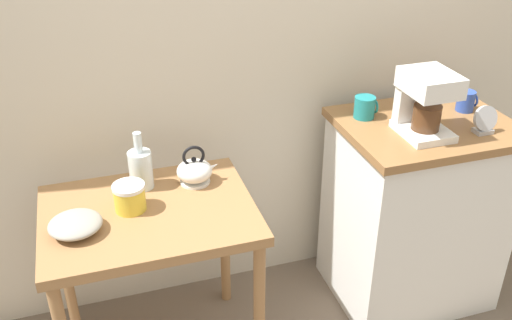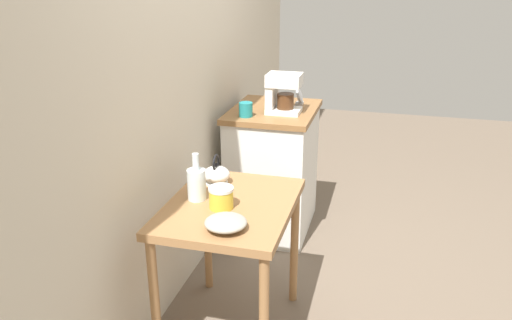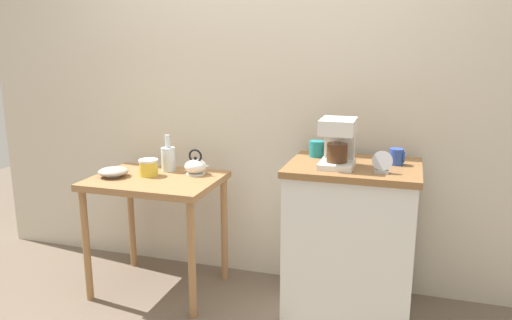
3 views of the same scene
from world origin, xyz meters
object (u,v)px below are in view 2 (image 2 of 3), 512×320
Objects in this scene: coffee_maker at (281,92)px; mug_dark_teal at (246,109)px; table_clock at (300,97)px; canister_enamel at (221,198)px; bowl_stoneware at (226,223)px; teakettle at (216,174)px; glass_carafe_vase at (197,183)px; mug_blue at (272,95)px.

mug_dark_teal is (-0.15, 0.20, -0.10)m from coffee_maker.
mug_dark_teal is at bearing 144.05° from table_clock.
bowl_stoneware is at bearing -156.29° from canister_enamel.
teakettle is 1.45× the size of canister_enamel.
teakettle is at bearing -8.20° from glass_carafe_vase.
teakettle reaches higher than canister_enamel.
canister_enamel is 1.24× the size of mug_dark_teal.
mug_blue is (1.46, 0.10, 0.14)m from canister_enamel.
teakettle reaches higher than bowl_stoneware.
coffee_maker is (1.36, 0.06, 0.26)m from bowl_stoneware.
teakettle is 1.21m from mug_blue.
mug_blue is at bearing 6.52° from bowl_stoneware.
mug_blue is 0.45m from mug_dark_teal.
canister_enamel is 1.02× the size of table_clock.
mug_blue reaches higher than teakettle.
coffee_maker reaches higher than teakettle.
glass_carafe_vase reaches higher than bowl_stoneware.
bowl_stoneware is 0.71× the size of coffee_maker.
coffee_maker is (0.89, -0.14, 0.24)m from teakettle.
coffee_maker is at bearing -1.27° from canister_enamel.
glass_carafe_vase is 1.37m from table_clock.
bowl_stoneware is 0.35m from glass_carafe_vase.
canister_enamel is at bearing -156.63° from teakettle.
glass_carafe_vase is at bearing 66.77° from canister_enamel.
bowl_stoneware is 2.07× the size of mug_blue.
table_clock is (0.24, -0.08, -0.09)m from coffee_maker.
mug_blue is at bearing 23.13° from coffee_maker.
table_clock is (0.38, -0.28, 0.01)m from mug_dark_teal.
teakettle is 0.29m from canister_enamel.
teakettle is at bearing 179.47° from mug_blue.
teakettle is (0.46, 0.20, 0.02)m from bowl_stoneware.
table_clock is at bearing -19.08° from coffee_maker.
glass_carafe_vase is at bearing 171.80° from teakettle.
mug_blue is 0.77× the size of table_clock.
glass_carafe_vase is 1.13m from coffee_maker.
glass_carafe_vase is 2.03× the size of table_clock.
coffee_maker is at bearing 160.92° from table_clock.
teakettle is at bearing 23.51° from bowl_stoneware.
table_clock is (1.59, -0.02, 0.17)m from bowl_stoneware.
teakettle is at bearing 171.07° from coffee_maker.
teakettle is 0.94m from coffee_maker.
coffee_maker is (1.16, -0.03, 0.24)m from canister_enamel.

